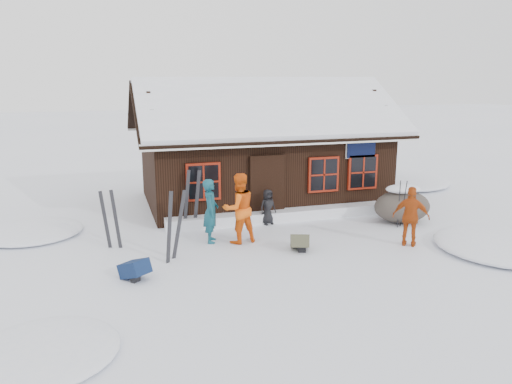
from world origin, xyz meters
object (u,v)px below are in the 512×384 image
boulder (402,205)px  ski_poles (401,204)px  skier_teal (211,211)px  skier_orange_right (411,217)px  skier_crouched (268,207)px  backpack_olive (300,244)px  skier_orange_left (239,208)px  backpack_blue (135,272)px  ski_pair_left (174,226)px

boulder → ski_poles: 0.56m
skier_teal → ski_poles: bearing=-79.7°
skier_orange_right → skier_crouched: 4.25m
skier_teal → backpack_olive: size_ratio=2.84×
backpack_olive → skier_teal: bearing=166.1°
skier_orange_left → backpack_blue: bearing=20.0°
backpack_blue → skier_teal: bearing=6.6°
skier_orange_right → boulder: 2.31m
skier_orange_left → skier_orange_right: size_ratio=1.19×
backpack_blue → skier_crouched: bearing=0.8°
skier_orange_left → ski_poles: (5.01, -0.01, -0.27)m
ski_pair_left → backpack_blue: 1.59m
skier_teal → ski_poles: size_ratio=1.20×
skier_orange_right → backpack_blue: bearing=39.8°
skier_teal → skier_orange_left: bearing=-97.4°
skier_teal → skier_orange_left: size_ratio=0.91×
skier_teal → skier_orange_right: size_ratio=1.09×
ski_poles → backpack_olive: 3.86m
boulder → ski_pair_left: ski_pair_left is taller
skier_orange_left → skier_orange_right: bearing=147.6°
skier_crouched → ski_pair_left: 3.83m
skier_orange_left → boulder: size_ratio=1.07×
backpack_olive → boulder: bearing=39.9°
skier_teal → ski_pair_left: (-1.13, -1.04, -0.03)m
skier_teal → skier_crouched: (2.00, 1.15, -0.33)m
skier_orange_left → ski_pair_left: skier_orange_left is taller
skier_teal → backpack_blue: 3.06m
skier_teal → backpack_blue: (-2.17, -2.05, -0.71)m
skier_teal → ski_poles: 5.73m
ski_pair_left → boulder: bearing=-20.6°
skier_crouched → backpack_blue: 5.27m
boulder → ski_pair_left: bearing=-170.5°
ski_pair_left → backpack_olive: size_ratio=2.87×
skier_orange_left → skier_orange_right: skier_orange_left is taller
skier_crouched → ski_poles: 3.99m
skier_orange_left → backpack_olive: (1.33, -1.08, -0.79)m
ski_poles → skier_teal: bearing=177.3°
ski_pair_left → ski_poles: size_ratio=1.22×
boulder → ski_poles: size_ratio=1.23×
skier_orange_right → ski_poles: skier_orange_right is taller
ski_pair_left → backpack_blue: ski_pair_left is taller
ski_pair_left → backpack_olive: ski_pair_left is taller
boulder → backpack_olive: size_ratio=2.90×
skier_teal → ski_poles: (5.72, -0.27, -0.19)m
ski_pair_left → skier_teal: bearing=12.7°
boulder → ski_poles: (-0.32, -0.43, 0.16)m
skier_teal → skier_crouched: 2.33m
ski_poles → backpack_olive: size_ratio=2.36×
skier_teal → skier_orange_right: skier_teal is taller
ski_pair_left → ski_poles: (6.85, 0.77, -0.15)m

